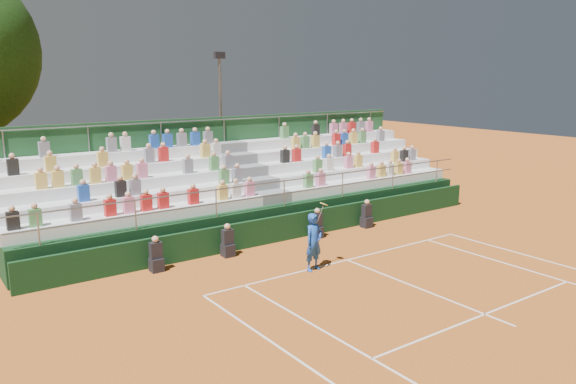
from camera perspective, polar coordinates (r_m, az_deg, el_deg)
ground at (r=19.49m, az=6.04°, el=-6.90°), size 90.00×90.00×0.00m
courtside_wall at (r=21.73m, az=0.46°, el=-3.49°), size 20.00×0.15×1.00m
line_officials at (r=20.75m, az=-1.36°, el=-4.29°), size 9.65×0.40×1.19m
grandstand at (r=24.21m, az=-4.05°, el=-0.52°), size 20.00×5.20×4.40m
tennis_player at (r=18.17m, az=2.65°, el=-5.09°), size 0.91×0.56×2.22m
floodlight_mast at (r=30.79m, az=-6.86°, el=8.26°), size 0.60×0.25×7.44m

